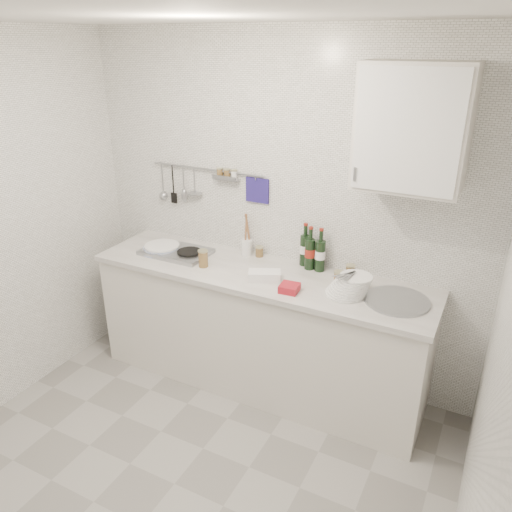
% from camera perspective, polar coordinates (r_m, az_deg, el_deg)
% --- Properties ---
extents(floor, '(3.00, 3.00, 0.00)m').
position_cam_1_polar(floor, '(3.26, -9.31, -24.31)').
color(floor, slate).
rests_on(floor, ground).
extents(ceiling, '(3.00, 3.00, 0.00)m').
position_cam_1_polar(ceiling, '(2.21, -13.94, 25.48)').
color(ceiling, silver).
rests_on(ceiling, back_wall).
extents(back_wall, '(3.00, 0.02, 2.50)m').
position_cam_1_polar(back_wall, '(3.59, 2.54, 4.80)').
color(back_wall, silver).
rests_on(back_wall, floor).
extents(wall_right, '(0.02, 2.80, 2.50)m').
position_cam_1_polar(wall_right, '(2.05, 25.31, -13.21)').
color(wall_right, silver).
rests_on(wall_right, floor).
extents(counter, '(2.44, 0.64, 0.96)m').
position_cam_1_polar(counter, '(3.70, 0.44, -8.64)').
color(counter, beige).
rests_on(counter, floor).
extents(wall_rail, '(0.98, 0.09, 0.34)m').
position_cam_1_polar(wall_rail, '(3.79, -5.93, 8.47)').
color(wall_rail, '#93969B').
rests_on(wall_rail, back_wall).
extents(wall_cabinet, '(0.60, 0.38, 0.70)m').
position_cam_1_polar(wall_cabinet, '(3.00, 17.55, 13.80)').
color(wall_cabinet, beige).
rests_on(wall_cabinet, back_wall).
extents(plate_stack_hob, '(0.29, 0.28, 0.05)m').
position_cam_1_polar(plate_stack_hob, '(3.85, -10.86, 0.88)').
color(plate_stack_hob, '#455F9C').
rests_on(plate_stack_hob, counter).
extents(plate_stack_sink, '(0.28, 0.27, 0.13)m').
position_cam_1_polar(plate_stack_sink, '(3.19, 10.70, -3.34)').
color(plate_stack_sink, white).
rests_on(plate_stack_sink, counter).
extents(wine_bottles, '(0.21, 0.12, 0.31)m').
position_cam_1_polar(wine_bottles, '(3.48, 6.39, 0.97)').
color(wine_bottles, black).
rests_on(wine_bottles, counter).
extents(butter_dish, '(0.24, 0.19, 0.06)m').
position_cam_1_polar(butter_dish, '(3.33, 0.97, -2.26)').
color(butter_dish, white).
rests_on(butter_dish, counter).
extents(strawberry_punnet, '(0.13, 0.13, 0.05)m').
position_cam_1_polar(strawberry_punnet, '(3.19, 3.84, -3.68)').
color(strawberry_punnet, red).
rests_on(strawberry_punnet, counter).
extents(utensil_crock, '(0.08, 0.08, 0.33)m').
position_cam_1_polar(utensil_crock, '(3.70, -1.07, 1.24)').
color(utensil_crock, white).
rests_on(utensil_crock, counter).
extents(jar_a, '(0.06, 0.06, 0.08)m').
position_cam_1_polar(jar_a, '(3.69, 0.39, 0.53)').
color(jar_a, brown).
rests_on(jar_a, counter).
extents(jar_b, '(0.06, 0.06, 0.09)m').
position_cam_1_polar(jar_b, '(3.44, 10.72, -1.66)').
color(jar_b, brown).
rests_on(jar_b, counter).
extents(jar_c, '(0.07, 0.07, 0.08)m').
position_cam_1_polar(jar_c, '(3.35, 9.43, -2.34)').
color(jar_c, brown).
rests_on(jar_c, counter).
extents(jar_d, '(0.07, 0.07, 0.13)m').
position_cam_1_polar(jar_d, '(3.54, -6.06, -0.27)').
color(jar_d, brown).
rests_on(jar_d, counter).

